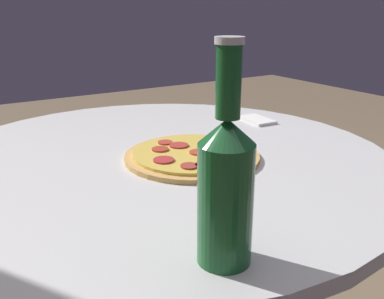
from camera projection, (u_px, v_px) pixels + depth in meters
The scene contains 4 objects.
table at pixel (161, 221), 0.97m from camera, with size 1.00×1.00×0.68m.
pizza at pixel (192, 155), 0.90m from camera, with size 0.28×0.28×0.02m.
beer_bottle at pixel (226, 185), 0.51m from camera, with size 0.07×0.07×0.28m.
napkin at pixel (257, 120), 1.19m from camera, with size 0.11×0.07×0.01m.
Camera 1 is at (-0.77, 0.40, 0.99)m, focal length 40.00 mm.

